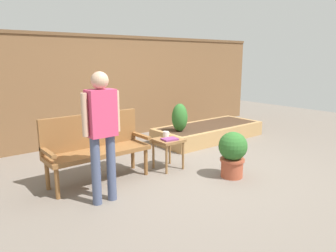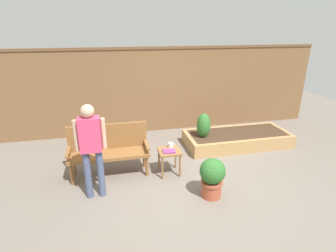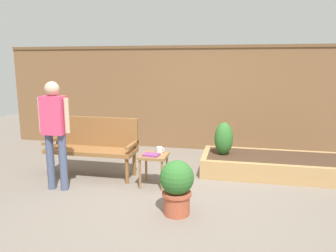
{
  "view_description": "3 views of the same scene",
  "coord_description": "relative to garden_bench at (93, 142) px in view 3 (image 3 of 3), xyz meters",
  "views": [
    {
      "loc": [
        -3.28,
        -3.36,
        1.71
      ],
      "look_at": [
        -0.06,
        0.65,
        0.59
      ],
      "focal_mm": 33.83,
      "sensor_mm": 36.0,
      "label": 1
    },
    {
      "loc": [
        -1.32,
        -3.94,
        2.61
      ],
      "look_at": [
        -0.24,
        0.79,
        0.78
      ],
      "focal_mm": 28.18,
      "sensor_mm": 36.0,
      "label": 2
    },
    {
      "loc": [
        0.85,
        -4.19,
        1.81
      ],
      "look_at": [
        -0.24,
        0.94,
        0.79
      ],
      "focal_mm": 34.99,
      "sensor_mm": 36.0,
      "label": 3
    }
  ],
  "objects": [
    {
      "name": "potted_boxwood",
      "position": [
        1.59,
        -1.13,
        -0.17
      ],
      "size": [
        0.41,
        0.41,
        0.67
      ],
      "color": "#A84C33",
      "rests_on": "ground_plane"
    },
    {
      "name": "person_by_bench",
      "position": [
        -0.24,
        -0.71,
        0.39
      ],
      "size": [
        0.47,
        0.2,
        1.56
      ],
      "color": "#475170",
      "rests_on": "ground_plane"
    },
    {
      "name": "fence_back",
      "position": [
        1.41,
        2.0,
        0.55
      ],
      "size": [
        8.4,
        0.14,
        2.16
      ],
      "color": "brown",
      "rests_on": "ground_plane"
    },
    {
      "name": "raised_planter_bed",
      "position": [
        2.92,
        0.63,
        -0.39
      ],
      "size": [
        2.4,
        1.0,
        0.3
      ],
      "color": "#AD8451",
      "rests_on": "ground_plane"
    },
    {
      "name": "cup_on_table",
      "position": [
        1.14,
        -0.15,
        -0.02
      ],
      "size": [
        0.13,
        0.09,
        0.09
      ],
      "color": "silver",
      "rests_on": "side_table"
    },
    {
      "name": "garden_bench",
      "position": [
        0.0,
        0.0,
        0.0
      ],
      "size": [
        1.44,
        0.48,
        0.94
      ],
      "color": "brown",
      "rests_on": "ground_plane"
    },
    {
      "name": "side_table",
      "position": [
        1.08,
        -0.28,
        -0.15
      ],
      "size": [
        0.4,
        0.4,
        0.48
      ],
      "color": "olive",
      "rests_on": "ground_plane"
    },
    {
      "name": "ground_plane",
      "position": [
        1.41,
        -0.6,
        -0.54
      ],
      "size": [
        14.0,
        14.0,
        0.0
      ],
      "primitive_type": "plane",
      "color": "#70665B"
    },
    {
      "name": "book_on_table",
      "position": [
        1.06,
        -0.34,
        -0.05
      ],
      "size": [
        0.25,
        0.19,
        0.03
      ],
      "primitive_type": "cube",
      "rotation": [
        0.0,
        0.0,
        -0.11
      ],
      "color": "#7F3875",
      "rests_on": "side_table"
    },
    {
      "name": "shrub_near_bench",
      "position": [
        2.06,
        0.59,
        0.03
      ],
      "size": [
        0.31,
        0.31,
        0.54
      ],
      "color": "brown",
      "rests_on": "raised_planter_bed"
    }
  ]
}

